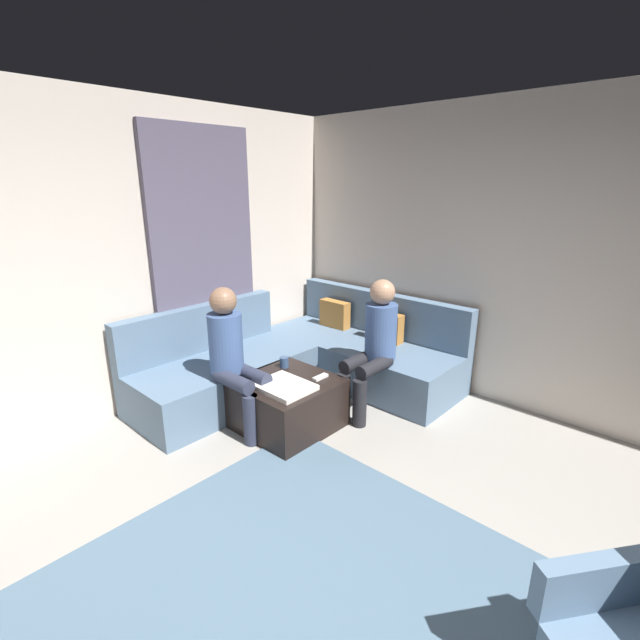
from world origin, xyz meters
TOP-DOWN VIEW (x-y plane):
  - wall_back at (0.00, 2.94)m, footprint 6.00×0.12m
  - wall_left at (-2.94, 0.00)m, footprint 0.12×6.00m
  - curtain_panel at (-2.84, 1.30)m, footprint 0.06×1.10m
  - area_rug at (-0.20, 0.10)m, footprint 2.60×2.20m
  - sectional_couch at (-2.08, 1.88)m, footprint 2.10×2.55m
  - ottoman at (-1.62, 1.21)m, footprint 0.76×0.76m
  - folded_blanket at (-1.52, 1.09)m, footprint 0.44×0.36m
  - coffee_mug at (-1.84, 1.39)m, footprint 0.08×0.08m
  - game_remote at (-1.44, 1.43)m, footprint 0.05×0.15m
  - person_on_couch_back at (-1.26, 1.93)m, footprint 0.30×0.60m
  - person_on_couch_side at (-1.93, 0.92)m, footprint 0.60×0.30m

SIDE VIEW (x-z plane):
  - area_rug at x=-0.20m, z-range 0.00..0.01m
  - ottoman at x=-1.62m, z-range 0.00..0.42m
  - sectional_couch at x=-2.08m, z-range -0.15..0.72m
  - game_remote at x=-1.44m, z-range 0.42..0.44m
  - folded_blanket at x=-1.52m, z-range 0.42..0.46m
  - coffee_mug at x=-1.84m, z-range 0.42..0.52m
  - person_on_couch_back at x=-1.26m, z-range 0.06..1.26m
  - person_on_couch_side at x=-1.93m, z-range 0.06..1.26m
  - curtain_panel at x=-2.84m, z-range 0.00..2.50m
  - wall_back at x=0.00m, z-range 0.00..2.70m
  - wall_left at x=-2.94m, z-range 0.00..2.70m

